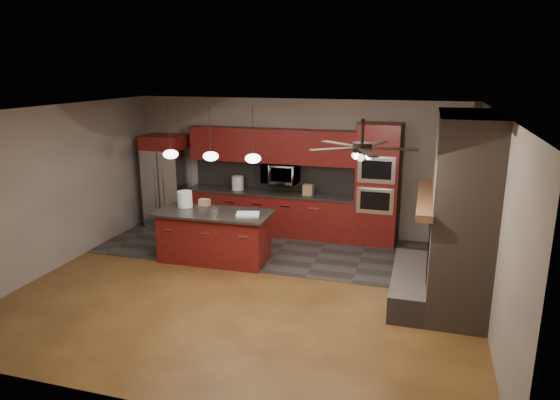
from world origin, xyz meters
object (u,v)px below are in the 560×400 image
(oven_tower, at_px, (377,185))
(cardboard_box, at_px, (204,202))
(counter_box, at_px, (308,190))
(kitchen_island, at_px, (214,236))
(refrigerator, at_px, (167,181))
(paint_tray, at_px, (248,214))
(paint_can, at_px, (213,212))
(counter_bucket, at_px, (238,183))
(white_bucket, at_px, (185,199))
(microwave, at_px, (281,173))

(oven_tower, xyz_separation_m, cardboard_box, (-3.02, -1.42, -0.21))
(oven_tower, height_order, counter_box, oven_tower)
(oven_tower, bearing_deg, kitchen_island, -146.63)
(refrigerator, xyz_separation_m, paint_tray, (2.51, -1.73, -0.06))
(counter_box, bearing_deg, refrigerator, -174.03)
(refrigerator, relative_size, paint_can, 10.37)
(paint_tray, distance_m, counter_bucket, 2.01)
(oven_tower, distance_m, kitchen_island, 3.30)
(white_bucket, xyz_separation_m, counter_bucket, (0.42, 1.61, -0.02))
(microwave, height_order, refrigerator, refrigerator)
(paint_can, bearing_deg, oven_tower, 36.98)
(counter_bucket, bearing_deg, cardboard_box, -94.48)
(refrigerator, distance_m, kitchen_island, 2.57)
(paint_tray, height_order, cardboard_box, cardboard_box)
(oven_tower, relative_size, cardboard_box, 12.55)
(paint_can, bearing_deg, refrigerator, 135.71)
(microwave, xyz_separation_m, cardboard_box, (-1.05, -1.48, -0.32))
(kitchen_island, bearing_deg, counter_box, 51.21)
(paint_tray, bearing_deg, cardboard_box, 143.56)
(counter_bucket, bearing_deg, oven_tower, -0.15)
(oven_tower, height_order, paint_tray, oven_tower)
(microwave, height_order, paint_can, microwave)
(microwave, xyz_separation_m, white_bucket, (-1.35, -1.66, -0.23))
(kitchen_island, bearing_deg, refrigerator, 136.12)
(oven_tower, height_order, counter_bucket, oven_tower)
(kitchen_island, height_order, paint_tray, paint_tray)
(cardboard_box, xyz_separation_m, counter_box, (1.66, 1.38, 0.03))
(refrigerator, bearing_deg, counter_bucket, 2.86)
(oven_tower, height_order, kitchen_island, oven_tower)
(kitchen_island, bearing_deg, counter_bucket, 95.72)
(counter_bucket, xyz_separation_m, counter_box, (1.54, -0.05, -0.03))
(kitchen_island, relative_size, white_bucket, 7.10)
(paint_can, distance_m, counter_bucket, 1.99)
(counter_box, bearing_deg, white_bucket, -136.07)
(kitchen_island, height_order, counter_box, counter_box)
(microwave, distance_m, white_bucket, 2.15)
(paint_tray, xyz_separation_m, counter_box, (0.66, 1.76, 0.07))
(white_bucket, distance_m, counter_bucket, 1.66)
(kitchen_island, relative_size, cardboard_box, 10.95)
(counter_bucket, height_order, counter_box, counter_bucket)
(kitchen_island, relative_size, counter_box, 9.50)
(oven_tower, bearing_deg, white_bucket, -154.25)
(white_bucket, bearing_deg, paint_tray, -8.61)
(white_bucket, relative_size, counter_box, 1.34)
(paint_can, bearing_deg, counter_box, 57.15)
(microwave, height_order, paint_tray, microwave)
(cardboard_box, distance_m, counter_box, 2.15)
(oven_tower, xyz_separation_m, white_bucket, (-3.33, -1.60, -0.13))
(oven_tower, bearing_deg, refrigerator, -179.07)
(oven_tower, relative_size, paint_tray, 6.04)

